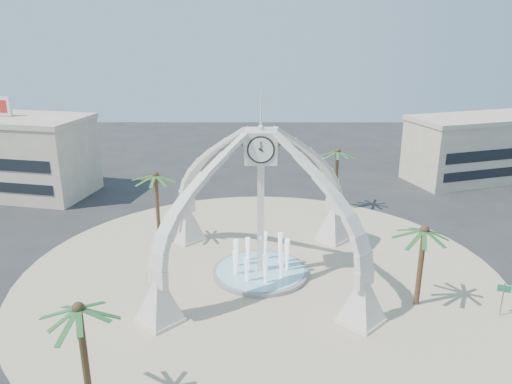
{
  "coord_description": "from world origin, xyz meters",
  "views": [
    {
      "loc": [
        -0.21,
        -37.55,
        19.81
      ],
      "look_at": [
        -0.38,
        2.0,
        6.64
      ],
      "focal_mm": 35.0,
      "sensor_mm": 36.0,
      "label": 1
    }
  ],
  "objects_px": {
    "palm_west": "(155,176)",
    "palm_north": "(338,152)",
    "clock_tower": "(261,202)",
    "street_sign": "(503,293)",
    "palm_south": "(78,310)",
    "palm_east": "(424,231)",
    "fountain": "(260,271)"
  },
  "relations": [
    {
      "from": "fountain",
      "to": "palm_north",
      "type": "height_order",
      "value": "palm_north"
    },
    {
      "from": "palm_north",
      "to": "street_sign",
      "type": "relative_size",
      "value": 2.85
    },
    {
      "from": "palm_south",
      "to": "palm_west",
      "type": "bearing_deg",
      "value": 90.65
    },
    {
      "from": "palm_east",
      "to": "palm_south",
      "type": "height_order",
      "value": "palm_south"
    },
    {
      "from": "palm_east",
      "to": "street_sign",
      "type": "height_order",
      "value": "palm_east"
    },
    {
      "from": "palm_north",
      "to": "palm_south",
      "type": "relative_size",
      "value": 1.09
    },
    {
      "from": "palm_north",
      "to": "palm_west",
      "type": "bearing_deg",
      "value": -152.22
    },
    {
      "from": "palm_west",
      "to": "street_sign",
      "type": "height_order",
      "value": "palm_west"
    },
    {
      "from": "fountain",
      "to": "palm_east",
      "type": "xyz_separation_m",
      "value": [
        11.66,
        -4.69,
        5.69
      ]
    },
    {
      "from": "palm_north",
      "to": "street_sign",
      "type": "xyz_separation_m",
      "value": [
        8.66,
        -22.02,
        -4.78
      ]
    },
    {
      "from": "fountain",
      "to": "street_sign",
      "type": "bearing_deg",
      "value": -20.06
    },
    {
      "from": "fountain",
      "to": "clock_tower",
      "type": "bearing_deg",
      "value": -90.0
    },
    {
      "from": "clock_tower",
      "to": "palm_east",
      "type": "distance_m",
      "value": 12.58
    },
    {
      "from": "fountain",
      "to": "palm_north",
      "type": "bearing_deg",
      "value": 61.58
    },
    {
      "from": "fountain",
      "to": "palm_west",
      "type": "height_order",
      "value": "palm_west"
    },
    {
      "from": "palm_north",
      "to": "palm_south",
      "type": "bearing_deg",
      "value": -119.91
    },
    {
      "from": "palm_west",
      "to": "palm_south",
      "type": "xyz_separation_m",
      "value": [
        0.25,
        -21.55,
        -0.68
      ]
    },
    {
      "from": "palm_west",
      "to": "palm_south",
      "type": "bearing_deg",
      "value": -89.35
    },
    {
      "from": "fountain",
      "to": "palm_west",
      "type": "distance_m",
      "value": 13.14
    },
    {
      "from": "palm_west",
      "to": "palm_south",
      "type": "height_order",
      "value": "palm_west"
    },
    {
      "from": "palm_north",
      "to": "palm_south",
      "type": "xyz_separation_m",
      "value": [
        -17.9,
        -31.11,
        -0.61
      ]
    },
    {
      "from": "palm_south",
      "to": "street_sign",
      "type": "bearing_deg",
      "value": 18.89
    },
    {
      "from": "clock_tower",
      "to": "palm_south",
      "type": "height_order",
      "value": "clock_tower"
    },
    {
      "from": "clock_tower",
      "to": "street_sign",
      "type": "relative_size",
      "value": 6.74
    },
    {
      "from": "palm_south",
      "to": "street_sign",
      "type": "xyz_separation_m",
      "value": [
        26.56,
        9.09,
        -4.16
      ]
    },
    {
      "from": "clock_tower",
      "to": "palm_west",
      "type": "bearing_deg",
      "value": 147.26
    },
    {
      "from": "palm_east",
      "to": "street_sign",
      "type": "distance_m",
      "value": 7.04
    },
    {
      "from": "palm_west",
      "to": "palm_north",
      "type": "height_order",
      "value": "palm_west"
    },
    {
      "from": "clock_tower",
      "to": "palm_north",
      "type": "height_order",
      "value": "clock_tower"
    },
    {
      "from": "clock_tower",
      "to": "palm_east",
      "type": "bearing_deg",
      "value": -21.93
    },
    {
      "from": "clock_tower",
      "to": "palm_south",
      "type": "bearing_deg",
      "value": -121.4
    },
    {
      "from": "palm_north",
      "to": "palm_south",
      "type": "height_order",
      "value": "palm_north"
    }
  ]
}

